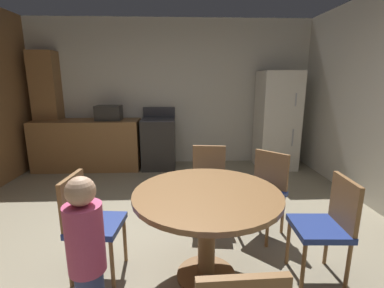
% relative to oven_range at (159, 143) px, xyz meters
% --- Properties ---
extents(ground_plane, '(14.00, 14.00, 0.00)m').
position_rel_oven_range_xyz_m(ground_plane, '(0.23, -2.76, -0.47)').
color(ground_plane, gray).
extents(wall_back, '(5.52, 0.12, 2.70)m').
position_rel_oven_range_xyz_m(wall_back, '(0.23, 0.40, 0.88)').
color(wall_back, beige).
rests_on(wall_back, ground).
extents(kitchen_counter, '(1.88, 0.60, 0.90)m').
position_rel_oven_range_xyz_m(kitchen_counter, '(-1.29, -0.00, -0.02)').
color(kitchen_counter, olive).
rests_on(kitchen_counter, ground).
extents(pantry_column, '(0.44, 0.36, 2.10)m').
position_rel_oven_range_xyz_m(pantry_column, '(-2.01, 0.18, 0.58)').
color(pantry_column, olive).
rests_on(pantry_column, ground).
extents(oven_range, '(0.60, 0.60, 1.10)m').
position_rel_oven_range_xyz_m(oven_range, '(0.00, 0.00, 0.00)').
color(oven_range, '#2D2B28').
rests_on(oven_range, ground).
extents(refrigerator, '(0.68, 0.68, 1.76)m').
position_rel_oven_range_xyz_m(refrigerator, '(2.17, -0.05, 0.41)').
color(refrigerator, silver).
rests_on(refrigerator, ground).
extents(microwave, '(0.44, 0.32, 0.26)m').
position_rel_oven_range_xyz_m(microwave, '(-0.88, -0.00, 0.56)').
color(microwave, '#2D2B28').
rests_on(microwave, kitchen_counter).
extents(dining_table, '(1.16, 1.16, 0.76)m').
position_rel_oven_range_xyz_m(dining_table, '(0.60, -2.99, 0.13)').
color(dining_table, olive).
rests_on(dining_table, ground).
extents(chair_northeast, '(0.57, 0.57, 0.87)m').
position_rel_oven_range_xyz_m(chair_northeast, '(1.28, -2.30, 0.03)').
color(chair_northeast, olive).
rests_on(chair_northeast, ground).
extents(chair_east, '(0.42, 0.42, 0.87)m').
position_rel_oven_range_xyz_m(chair_east, '(1.56, -3.03, 0.03)').
color(chair_east, olive).
rests_on(chair_east, ground).
extents(chair_north, '(0.44, 0.44, 0.87)m').
position_rel_oven_range_xyz_m(chair_north, '(0.71, -2.03, 0.03)').
color(chair_north, olive).
rests_on(chair_north, ground).
extents(chair_west, '(0.44, 0.44, 0.87)m').
position_rel_oven_range_xyz_m(chair_west, '(-0.37, -2.89, 0.03)').
color(chair_west, olive).
rests_on(chair_west, ground).
extents(person_child, '(0.31, 0.31, 1.09)m').
position_rel_oven_range_xyz_m(person_child, '(-0.17, -3.51, 0.11)').
color(person_child, '#3D4C84').
rests_on(person_child, ground).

